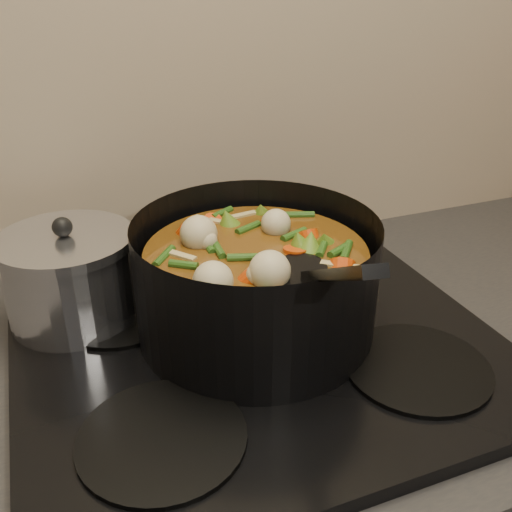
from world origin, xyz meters
name	(u,v)px	position (x,y,z in m)	size (l,w,h in m)	color
stovetop	(258,345)	(0.00, 1.93, 0.92)	(0.62, 0.54, 0.03)	black
stockpot	(256,282)	(0.01, 1.96, 1.00)	(0.41, 0.48, 0.23)	black
saucepan	(71,277)	(-0.22, 2.08, 0.99)	(0.18, 0.18, 0.15)	silver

